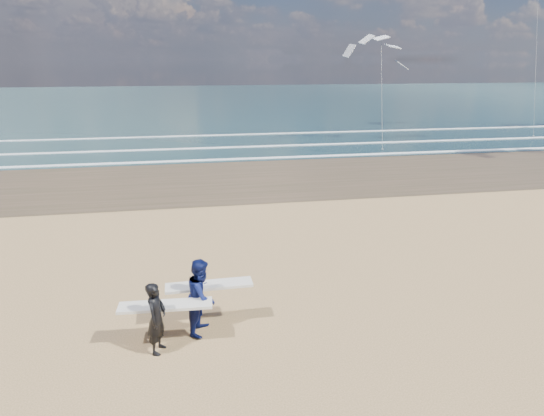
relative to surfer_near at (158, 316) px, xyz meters
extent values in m
cube|color=#453A25|center=(20.56, 17.43, -0.88)|extent=(220.00, 12.00, 0.01)
cube|color=#1A3439|center=(20.56, 71.43, -0.88)|extent=(220.00, 100.00, 0.02)
cube|color=white|center=(20.56, 22.23, -0.84)|extent=(220.00, 0.50, 0.05)
cube|color=white|center=(20.56, 26.93, -0.84)|extent=(220.00, 0.50, 0.05)
cube|color=white|center=(20.56, 33.43, -0.84)|extent=(220.00, 0.50, 0.05)
imported|color=black|center=(-0.03, -0.05, -0.02)|extent=(0.60, 0.74, 1.74)
cube|color=silver|center=(0.17, 0.30, 0.10)|extent=(2.22, 0.64, 0.07)
imported|color=#0E1750|center=(1.05, 0.67, 0.08)|extent=(1.01, 1.14, 1.93)
cube|color=silver|center=(1.25, 1.02, 0.19)|extent=(2.21, 0.55, 0.07)
cube|color=slate|center=(15.67, 24.05, -0.84)|extent=(0.12, 0.12, 0.10)
cube|color=slate|center=(31.48, 27.78, -0.84)|extent=(0.12, 0.12, 0.10)
camera|label=1|loc=(0.79, -10.27, 5.67)|focal=32.00mm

